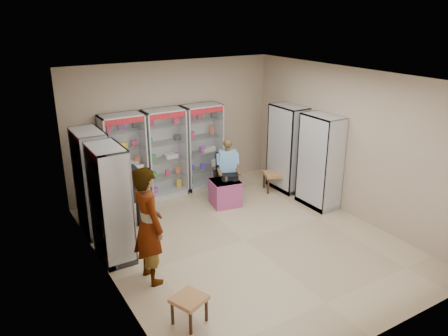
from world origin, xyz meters
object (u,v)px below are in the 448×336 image
cabinet_right_near (320,162)px  office_chair (226,176)px  wooden_chair (126,197)px  woven_stool_a (273,182)px  woven_stool_b (189,310)px  cabinet_back_right (202,147)px  cabinet_back_mid (165,153)px  standing_man (148,225)px  pink_trunk (225,193)px  cabinet_left_near (111,204)px  cabinet_left_far (93,183)px  seated_shopkeeper (227,171)px  cabinet_right_far (287,148)px  cabinet_back_left (124,160)px

cabinet_right_near → office_chair: size_ratio=1.93×
cabinet_right_near → wooden_chair: size_ratio=2.13×
woven_stool_a → woven_stool_b: size_ratio=1.08×
wooden_chair → cabinet_back_right: bearing=18.8°
cabinet_back_mid → cabinet_right_near: bearing=-40.8°
cabinet_back_mid → office_chair: (1.08, -0.87, -0.48)m
wooden_chair → woven_stool_a: size_ratio=2.13×
woven_stool_b → standing_man: bearing=92.3°
cabinet_back_mid → cabinet_right_near: same height
office_chair → pink_trunk: size_ratio=1.77×
cabinet_left_near → woven_stool_b: cabinet_left_near is taller
cabinet_left_far → office_chair: cabinet_left_far is taller
wooden_chair → seated_shopkeeper: (2.28, -0.19, 0.19)m
cabinet_back_mid → cabinet_right_far: 2.82m
cabinet_back_right → cabinet_left_far: same height
pink_trunk → cabinet_left_near: bearing=-162.8°
cabinet_back_mid → wooden_chair: 1.50m
cabinet_left_near → cabinet_right_near: bearing=87.4°
pink_trunk → wooden_chair: bearing=167.6°
pink_trunk → office_chair: bearing=55.3°
cabinet_right_near → cabinet_left_near: size_ratio=1.00×
cabinet_back_left → standing_man: 3.06m
cabinet_right_near → cabinet_back_mid: bearing=49.2°
office_chair → seated_shopkeeper: seated_shopkeeper is taller
cabinet_right_near → seated_shopkeeper: 2.02m
cabinet_back_left → pink_trunk: 2.28m
cabinet_left_far → woven_stool_b: bearing=5.7°
cabinet_right_far → woven_stool_b: (-4.13, -3.09, -0.80)m
wooden_chair → woven_stool_a: bearing=-5.9°
cabinet_back_mid → pink_trunk: (0.86, -1.18, -0.72)m
cabinet_right_near → woven_stool_b: bearing=115.8°
woven_stool_a → standing_man: bearing=-153.7°
office_chair → woven_stool_b: bearing=-106.4°
cabinet_right_far → cabinet_right_near: bearing=-180.0°
wooden_chair → standing_man: standing_man is taller
cabinet_left_near → woven_stool_a: bearing=102.9°
woven_stool_a → cabinet_back_right: bearing=140.1°
cabinet_back_mid → pink_trunk: bearing=-54.0°
cabinet_left_far → wooden_chair: 0.89m
cabinet_back_right → standing_man: (-2.55, -2.99, -0.05)m
cabinet_left_near → woven_stool_a: 4.31m
cabinet_right_near → woven_stool_a: (-0.33, 1.14, -0.78)m
cabinet_left_near → office_chair: size_ratio=1.93×
cabinet_left_near → pink_trunk: size_ratio=3.43×
cabinet_left_near → office_chair: cabinet_left_near is taller
cabinet_right_far → woven_stool_b: cabinet_right_far is taller
seated_shopkeeper → woven_stool_a: seated_shopkeeper is taller
wooden_chair → office_chair: office_chair is taller
cabinet_back_left → standing_man: (-0.65, -2.99, -0.05)m
cabinet_right_far → cabinet_right_near: same height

